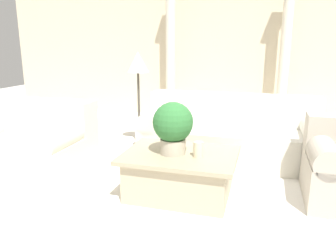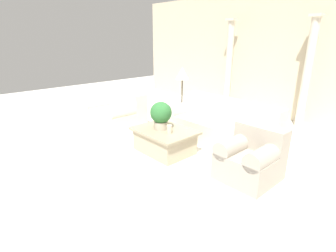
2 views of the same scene
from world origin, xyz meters
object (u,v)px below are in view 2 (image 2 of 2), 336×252
coffee_table (165,140)px  floor_lamp (182,76)px  potted_plant (161,114)px  armchair (251,157)px  sofa_long (222,125)px  loveseat (117,112)px

coffee_table → floor_lamp: size_ratio=0.81×
coffee_table → floor_lamp: 2.00m
potted_plant → armchair: 1.75m
sofa_long → loveseat: same height
sofa_long → armchair: size_ratio=2.75×
loveseat → coffee_table: 1.89m
sofa_long → floor_lamp: bearing=172.5°
coffee_table → floor_lamp: floor_lamp is taller
floor_lamp → armchair: floor_lamp is taller
potted_plant → floor_lamp: floor_lamp is taller
coffee_table → armchair: size_ratio=1.35×
potted_plant → sofa_long: bearing=71.6°
floor_lamp → loveseat: bearing=-123.6°
sofa_long → floor_lamp: 1.61m
coffee_table → loveseat: bearing=176.1°
potted_plant → floor_lamp: 1.80m
potted_plant → floor_lamp: bearing=122.4°
floor_lamp → armchair: bearing=-23.0°
sofa_long → potted_plant: (-0.43, -1.29, 0.39)m
coffee_table → armchair: armchair is taller
sofa_long → armchair: bearing=-36.8°
loveseat → armchair: bearing=3.6°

